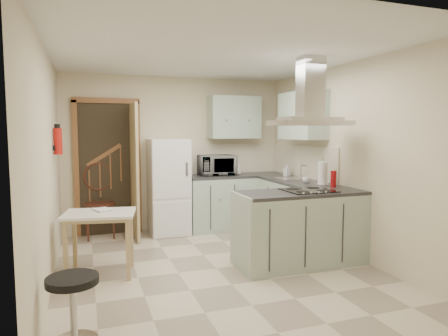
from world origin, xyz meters
name	(u,v)px	position (x,y,z in m)	size (l,w,h in m)	color
floor	(216,268)	(0.00, 0.00, 0.00)	(4.20, 4.20, 0.00)	#C3B398
ceiling	(216,53)	(0.00, 0.00, 2.50)	(4.20, 4.20, 0.00)	silver
back_wall	(176,154)	(0.00, 2.10, 1.25)	(3.60, 3.60, 0.00)	beige
left_wall	(47,168)	(-1.80, 0.00, 1.25)	(4.20, 4.20, 0.00)	beige
right_wall	(347,160)	(1.80, 0.00, 1.25)	(4.20, 4.20, 0.00)	beige
doorway	(108,168)	(-1.10, 2.07, 1.05)	(1.10, 0.12, 2.10)	brown
fridge	(169,187)	(-0.20, 1.80, 0.75)	(0.60, 0.60, 1.50)	white
counter_back	(220,202)	(0.66, 1.80, 0.45)	(1.08, 0.60, 0.90)	#9EB2A0
counter_right	(285,206)	(1.50, 1.12, 0.45)	(0.60, 1.95, 0.90)	#9EB2A0
splashback	(231,158)	(0.96, 2.09, 1.15)	(1.68, 0.02, 0.50)	beige
wall_cabinet_back	(234,117)	(0.95, 1.93, 1.85)	(0.85, 0.35, 0.70)	#9EB2A0
wall_cabinet_right	(302,116)	(1.62, 0.85, 1.85)	(0.35, 0.90, 0.70)	#9EB2A0
peninsula	(301,228)	(1.02, -0.18, 0.45)	(1.55, 0.65, 0.90)	#9EB2A0
hob	(308,190)	(1.12, -0.18, 0.91)	(0.58, 0.50, 0.01)	black
extractor_hood	(310,123)	(1.12, -0.18, 1.72)	(0.90, 0.55, 0.10)	silver
sink	(291,179)	(1.50, 0.95, 0.91)	(0.45, 0.40, 0.01)	silver
fire_extinguisher	(58,141)	(-1.74, 0.90, 1.50)	(0.10, 0.10, 0.32)	#B2140F
drop_leaf_table	(100,244)	(-1.30, 0.24, 0.36)	(0.77, 0.57, 0.72)	#D0B580
bentwood_chair	(99,204)	(-1.25, 1.90, 0.52)	(0.46, 0.46, 1.03)	#452417
stool	(73,309)	(-1.55, -1.22, 0.26)	(0.39, 0.39, 0.53)	black
microwave	(217,165)	(0.63, 1.87, 1.06)	(0.58, 0.39, 0.32)	black
kettle	(237,168)	(0.96, 1.79, 1.01)	(0.14, 0.14, 0.21)	silver
cereal_box	(232,166)	(0.90, 1.88, 1.03)	(0.07, 0.17, 0.26)	orange
soap_bottle	(287,170)	(1.63, 1.32, 1.00)	(0.09, 0.09, 0.19)	#A29FAA
paper_towel	(323,173)	(1.59, 0.23, 1.06)	(0.13, 0.13, 0.32)	white
cup	(306,180)	(1.48, 0.46, 0.94)	(0.11, 0.11, 0.09)	silver
red_bottle	(333,179)	(1.59, -0.02, 1.01)	(0.07, 0.07, 0.21)	#A70E11
book	(95,207)	(-1.34, 0.30, 0.77)	(0.17, 0.23, 0.10)	#9A3833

